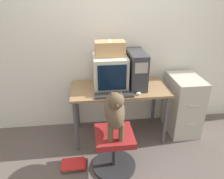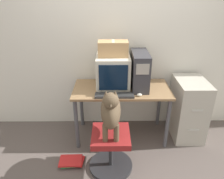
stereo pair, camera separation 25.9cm
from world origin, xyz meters
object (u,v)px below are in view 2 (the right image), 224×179
Objects in this scene: office_chair at (111,150)px; filing_cabinet at (188,109)px; pc_tower at (140,70)px; cardboard_box at (113,49)px; crt_monitor at (113,71)px; keyboard at (114,95)px; book_stack_floor at (72,161)px; dog at (111,110)px.

filing_cabinet is at bearing 30.69° from office_chair.
cardboard_box is at bearing 175.27° from pc_tower.
pc_tower is at bearing 60.72° from office_chair.
crt_monitor is 1.20× the size of cardboard_box.
pc_tower is at bearing 177.40° from filing_cabinet.
filing_cabinet is at bearing -3.30° from cardboard_box.
crt_monitor reaches higher than office_chair.
keyboard is 0.97m from book_stack_floor.
pc_tower is at bearing 61.45° from dog.
book_stack_floor is (-0.52, -0.64, -0.93)m from crt_monitor.
filing_cabinet is 1.72m from book_stack_floor.
office_chair is at bearing -6.97° from book_stack_floor.
pc_tower is at bearing 35.61° from book_stack_floor.
cardboard_box is (-0.00, 0.00, 0.30)m from crt_monitor.
keyboard is 0.59m from cardboard_box.
dog is (-0.38, -0.70, -0.18)m from pc_tower.
keyboard is at bearing -87.43° from crt_monitor.
filing_cabinet is (1.04, 0.25, -0.35)m from keyboard.
dog is 0.92m from book_stack_floor.
cardboard_box is (-1.05, 0.06, 0.85)m from filing_cabinet.
dog is 0.86m from cardboard_box.
keyboard is at bearing 83.16° from office_chair.
keyboard is (-0.33, -0.28, -0.22)m from pc_tower.
pc_tower is 1.06× the size of keyboard.
office_chair is at bearing -149.31° from filing_cabinet.
book_stack_floor is (-0.86, -0.62, -0.96)m from pc_tower.
book_stack_floor is at bearing -159.54° from filing_cabinet.
filing_cabinet is (1.05, -0.06, -0.54)m from crt_monitor.
book_stack_floor is at bearing -128.66° from cardboard_box.
dog is at bearing -118.55° from pc_tower.
crt_monitor is at bearing 176.91° from filing_cabinet.
crt_monitor is 1.24m from book_stack_floor.
filing_cabinet is at bearing 20.46° from book_stack_floor.
crt_monitor is 0.77× the size of dog.
office_chair is (-0.05, -0.40, -0.51)m from keyboard.
keyboard is 0.93× the size of office_chair.
cardboard_box is at bearing 176.70° from filing_cabinet.
crt_monitor is at bearing -90.00° from cardboard_box.
office_chair is at bearing 90.00° from dog.
keyboard is 1.12m from filing_cabinet.
office_chair is at bearing -92.75° from cardboard_box.
book_stack_floor is (-1.57, -0.58, -0.39)m from filing_cabinet.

